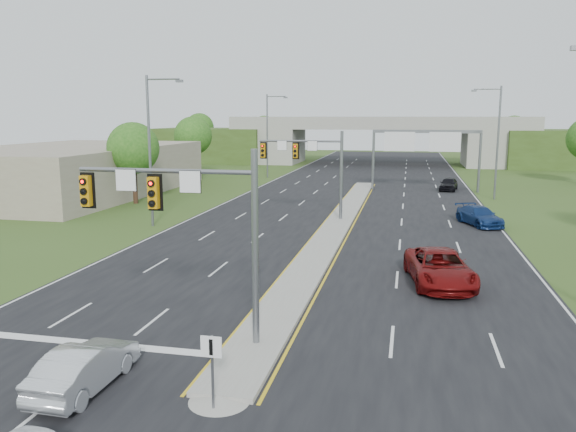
# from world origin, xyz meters

# --- Properties ---
(ground) EXTENTS (240.00, 240.00, 0.00)m
(ground) POSITION_xyz_m (0.00, 0.00, 0.00)
(ground) COLOR #35491A
(ground) RESTS_ON ground
(road) EXTENTS (24.00, 160.00, 0.02)m
(road) POSITION_xyz_m (0.00, 35.00, 0.01)
(road) COLOR black
(road) RESTS_ON ground
(median) EXTENTS (2.00, 54.00, 0.16)m
(median) POSITION_xyz_m (0.00, 23.00, 0.10)
(median) COLOR gray
(median) RESTS_ON road
(median_nose) EXTENTS (2.00, 2.00, 0.16)m
(median_nose) POSITION_xyz_m (0.00, -4.00, 0.10)
(median_nose) COLOR gray
(median_nose) RESTS_ON road
(lane_markings) EXTENTS (23.72, 160.00, 0.01)m
(lane_markings) POSITION_xyz_m (-0.60, 28.91, 0.02)
(lane_markings) COLOR gold
(lane_markings) RESTS_ON road
(signal_mast_near) EXTENTS (6.62, 0.60, 7.00)m
(signal_mast_near) POSITION_xyz_m (-2.26, -0.07, 4.73)
(signal_mast_near) COLOR slate
(signal_mast_near) RESTS_ON ground
(signal_mast_far) EXTENTS (6.62, 0.60, 7.00)m
(signal_mast_far) POSITION_xyz_m (-2.26, 24.93, 4.73)
(signal_mast_far) COLOR slate
(signal_mast_far) RESTS_ON ground
(keep_right_sign) EXTENTS (0.60, 0.13, 2.20)m
(keep_right_sign) POSITION_xyz_m (0.00, -4.53, 1.52)
(keep_right_sign) COLOR slate
(keep_right_sign) RESTS_ON ground
(sign_gantry) EXTENTS (11.58, 0.44, 6.67)m
(sign_gantry) POSITION_xyz_m (6.68, 44.92, 5.24)
(sign_gantry) COLOR slate
(sign_gantry) RESTS_ON ground
(overpass) EXTENTS (80.00, 14.00, 8.10)m
(overpass) POSITION_xyz_m (0.00, 80.00, 3.55)
(overpass) COLOR gray
(overpass) RESTS_ON ground
(lightpole_l_mid) EXTENTS (2.85, 0.25, 11.00)m
(lightpole_l_mid) POSITION_xyz_m (-13.30, 20.00, 6.10)
(lightpole_l_mid) COLOR slate
(lightpole_l_mid) RESTS_ON ground
(lightpole_l_far) EXTENTS (2.85, 0.25, 11.00)m
(lightpole_l_far) POSITION_xyz_m (-13.30, 55.00, 6.10)
(lightpole_l_far) COLOR slate
(lightpole_l_far) RESTS_ON ground
(lightpole_r_far) EXTENTS (2.85, 0.25, 11.00)m
(lightpole_r_far) POSITION_xyz_m (13.30, 40.00, 6.10)
(lightpole_r_far) COLOR slate
(lightpole_r_far) RESTS_ON ground
(tree_l_near) EXTENTS (4.80, 4.80, 7.60)m
(tree_l_near) POSITION_xyz_m (-20.00, 30.00, 5.18)
(tree_l_near) COLOR #382316
(tree_l_near) RESTS_ON ground
(tree_l_mid) EXTENTS (5.20, 5.20, 8.12)m
(tree_l_mid) POSITION_xyz_m (-24.00, 55.00, 5.51)
(tree_l_mid) COLOR #382316
(tree_l_mid) RESTS_ON ground
(tree_back_a) EXTENTS (6.00, 6.00, 8.85)m
(tree_back_a) POSITION_xyz_m (-38.00, 94.00, 5.84)
(tree_back_a) COLOR #382316
(tree_back_a) RESTS_ON ground
(tree_back_b) EXTENTS (5.60, 5.60, 8.32)m
(tree_back_b) POSITION_xyz_m (-24.00, 94.00, 5.51)
(tree_back_b) COLOR #382316
(tree_back_b) RESTS_ON ground
(tree_back_c) EXTENTS (5.60, 5.60, 8.32)m
(tree_back_c) POSITION_xyz_m (24.00, 94.00, 5.51)
(tree_back_c) COLOR #382316
(tree_back_c) RESTS_ON ground
(commercial_building) EXTENTS (18.00, 30.00, 5.00)m
(commercial_building) POSITION_xyz_m (-30.00, 35.00, 2.50)
(commercial_building) COLOR gray
(commercial_building) RESTS_ON ground
(car_silver) EXTENTS (1.52, 4.19, 1.37)m
(car_silver) POSITION_xyz_m (-4.17, -4.09, 0.71)
(car_silver) COLOR silver
(car_silver) RESTS_ON road
(car_far_a) EXTENTS (3.63, 6.29, 1.65)m
(car_far_a) POSITION_xyz_m (6.72, 9.14, 0.85)
(car_far_a) COLOR #650A0A
(car_far_a) RESTS_ON road
(car_far_b) EXTENTS (3.63, 5.21, 1.40)m
(car_far_b) POSITION_xyz_m (10.41, 25.43, 0.72)
(car_far_b) COLOR navy
(car_far_b) RESTS_ON road
(car_far_c) EXTENTS (2.41, 4.50, 1.46)m
(car_far_c) POSITION_xyz_m (9.49, 45.97, 0.75)
(car_far_c) COLOR black
(car_far_c) RESTS_ON road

